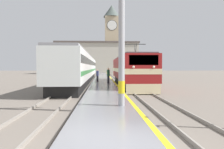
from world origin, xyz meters
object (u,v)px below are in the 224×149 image
catenary_mast (123,29)px  person_on_platform (108,75)px  passenger_train (83,68)px  second_waiting_passenger (97,75)px  locomotive_train (130,71)px  clock_tower (112,37)px

catenary_mast → person_on_platform: (-0.24, 14.73, -2.74)m
passenger_train → second_waiting_passenger: bearing=-66.9°
locomotive_train → person_on_platform: locomotive_train is taller
locomotive_train → catenary_mast: catenary_mast is taller
passenger_train → clock_tower: (6.73, 48.61, 11.52)m
catenary_mast → person_on_platform: catenary_mast is taller
catenary_mast → person_on_platform: 14.98m
passenger_train → clock_tower: size_ratio=1.47×
catenary_mast → second_waiting_passenger: 17.68m
passenger_train → second_waiting_passenger: size_ratio=23.79×
catenary_mast → passenger_train: bearing=99.7°
passenger_train → second_waiting_passenger: 6.09m
locomotive_train → clock_tower: size_ratio=0.68×
locomotive_train → catenary_mast: 15.25m
locomotive_train → clock_tower: 57.84m
catenary_mast → clock_tower: 72.22m
passenger_train → catenary_mast: size_ratio=4.99×
passenger_train → person_on_platform: size_ratio=21.05×
catenary_mast → second_waiting_passenger: (-1.55, 17.38, -2.86)m
locomotive_train → person_on_platform: size_ratio=9.68×
catenary_mast → clock_tower: clock_tower is taller
passenger_train → clock_tower: clock_tower is taller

